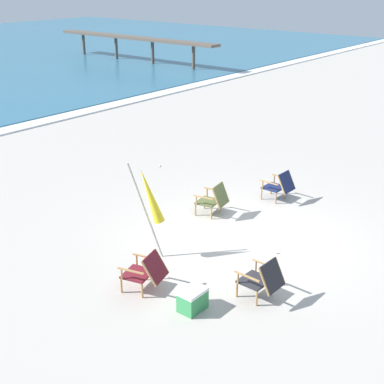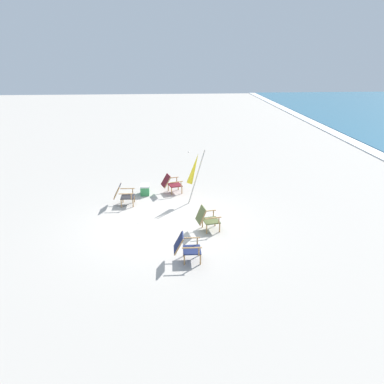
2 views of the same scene
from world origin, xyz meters
name	(u,v)px [view 2 (image 2 of 2)]	position (x,y,z in m)	size (l,w,h in m)	color
ground_plane	(165,223)	(0.00, 0.00, 0.00)	(80.00, 80.00, 0.00)	#B2AAA0
beach_chair_far_center	(206,218)	(0.60, 1.32, 0.43)	(0.69, 0.80, 0.81)	#515B33
beach_chair_front_left	(123,194)	(-1.73, -1.54, 0.42)	(0.61, 0.75, 0.79)	#28282D
beach_chair_back_right	(171,183)	(-2.86, 0.25, 0.42)	(0.76, 0.90, 0.77)	maroon
beach_chair_front_right	(186,247)	(2.40, 0.57, 0.42)	(0.60, 0.74, 0.79)	#19234C
umbrella_furled_yellow	(194,169)	(-1.81, 1.11, 1.32)	(0.44, 0.75, 2.02)	#B7B2A8
cooler_box	(145,190)	(-2.77, -0.79, 0.20)	(0.49, 0.35, 0.40)	#338C4C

